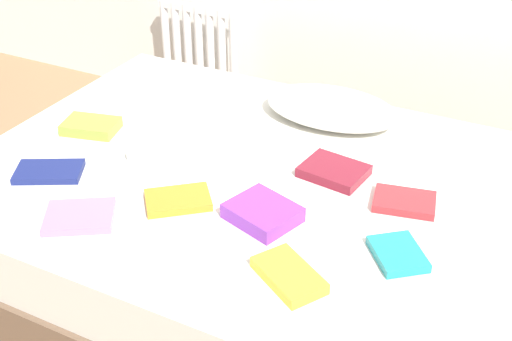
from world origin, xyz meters
name	(u,v)px	position (x,y,z in m)	size (l,w,h in m)	color
ground_plane	(250,280)	(0.00, 0.00, 0.00)	(8.00, 8.00, 0.00)	#93704C
bed	(250,230)	(0.00, 0.00, 0.25)	(2.00, 1.50, 0.50)	brown
radiator	(199,51)	(-0.94, 1.20, 0.35)	(0.48, 0.04, 0.52)	white
pillow	(331,107)	(0.10, 0.50, 0.55)	(0.54, 0.34, 0.11)	white
textbook_teal	(398,254)	(0.60, -0.22, 0.51)	(0.17, 0.13, 0.03)	teal
textbook_navy	(49,172)	(-0.62, -0.33, 0.51)	(0.23, 0.14, 0.02)	navy
textbook_lime	(91,126)	(-0.69, -0.01, 0.52)	(0.21, 0.14, 0.04)	#8CC638
textbook_orange	(178,200)	(-0.12, -0.27, 0.51)	(0.21, 0.14, 0.03)	orange
textbook_red	(404,202)	(0.54, 0.05, 0.51)	(0.20, 0.14, 0.03)	red
textbook_white	(156,147)	(-0.37, -0.03, 0.52)	(0.20, 0.13, 0.04)	white
textbook_maroon	(334,171)	(0.27, 0.12, 0.52)	(0.21, 0.17, 0.04)	maroon
textbook_purple	(263,213)	(0.17, -0.23, 0.53)	(0.21, 0.18, 0.05)	purple
textbook_pink	(80,217)	(-0.35, -0.49, 0.51)	(0.21, 0.17, 0.02)	pink
textbook_yellow	(289,275)	(0.36, -0.45, 0.52)	(0.21, 0.13, 0.03)	yellow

